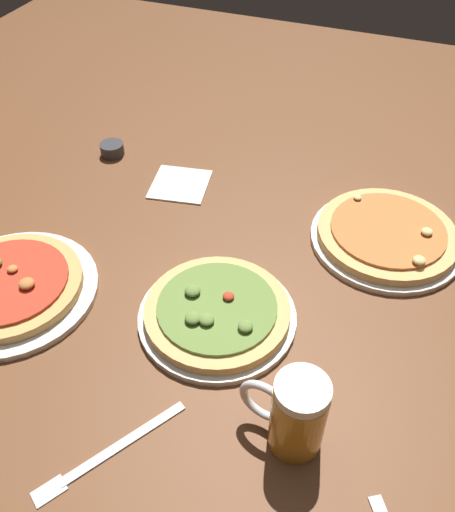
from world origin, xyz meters
The scene contains 8 objects.
ground_plane centered at (0.00, 0.00, -0.01)m, with size 2.40×2.40×0.03m, color brown.
pizza_plate_near centered at (0.03, -0.13, 0.02)m, with size 0.27×0.27×0.05m.
pizza_plate_far centered at (0.27, 0.17, 0.02)m, with size 0.30×0.30×0.05m.
pizza_plate_side centered at (-0.33, -0.21, 0.02)m, with size 0.31×0.31×0.05m.
beer_mug_dark centered at (0.21, -0.30, 0.07)m, with size 0.13×0.08×0.14m.
ramekin_sauce centered at (-0.39, 0.25, 0.01)m, with size 0.06×0.06×0.03m, color #333338.
napkin_folded centered at (-0.19, 0.19, 0.00)m, with size 0.12×0.13×0.01m, color white.
fork_left centered at (-0.02, -0.41, 0.00)m, with size 0.14×0.21×0.01m.
Camera 1 is at (0.26, -0.68, 0.73)m, focal length 38.07 mm.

